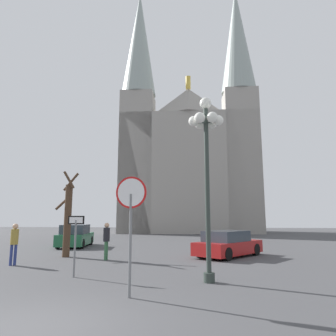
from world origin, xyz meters
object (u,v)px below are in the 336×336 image
object	(u,v)px
street_lamp	(206,147)
parked_car_near_green	(75,236)
bare_tree	(68,217)
parked_car_far_red	(228,244)
one_way_arrow_sign	(75,237)
stop_sign	(131,210)
cathedral	(189,150)
pedestrian_walking	(107,237)
pedestrian_standing	(14,240)

from	to	relation	value
street_lamp	parked_car_near_green	world-z (taller)	street_lamp
bare_tree	parked_car_far_red	size ratio (longest dim) A/B	1.01
one_way_arrow_sign	street_lamp	distance (m)	5.57
stop_sign	street_lamp	distance (m)	3.69
cathedral	pedestrian_walking	xyz separation A→B (m)	(-2.92, -28.50, -10.68)
pedestrian_standing	cathedral	bearing A→B (deg)	78.18
cathedral	bare_tree	bearing A→B (deg)	-101.07
bare_tree	pedestrian_walking	xyz separation A→B (m)	(2.48, -0.91, -0.98)
cathedral	pedestrian_walking	distance (m)	30.58
street_lamp	pedestrian_standing	xyz separation A→B (m)	(-8.39, 2.58, -3.33)
one_way_arrow_sign	street_lamp	size ratio (longest dim) A/B	0.34
one_way_arrow_sign	parked_car_far_red	world-z (taller)	one_way_arrow_sign
bare_tree	parked_car_far_red	distance (m)	8.72
one_way_arrow_sign	pedestrian_walking	distance (m)	4.36
cathedral	stop_sign	xyz separation A→B (m)	(-0.10, -35.31, -9.53)
street_lamp	parked_car_near_green	distance (m)	14.96
stop_sign	parked_car_near_green	bearing A→B (deg)	118.35
stop_sign	parked_car_far_red	xyz separation A→B (m)	(3.24, 8.77, -1.60)
cathedral	street_lamp	distance (m)	34.05
parked_car_far_red	pedestrian_standing	size ratio (longest dim) A/B	2.53
stop_sign	pedestrian_standing	size ratio (longest dim) A/B	1.77
parked_car_near_green	parked_car_far_red	size ratio (longest dim) A/B	1.01
pedestrian_walking	pedestrian_standing	world-z (taller)	pedestrian_walking
street_lamp	pedestrian_standing	world-z (taller)	street_lamp
pedestrian_walking	pedestrian_standing	distance (m)	4.07
pedestrian_walking	stop_sign	bearing A→B (deg)	-67.53
one_way_arrow_sign	pedestrian_standing	world-z (taller)	one_way_arrow_sign
cathedral	bare_tree	size ratio (longest dim) A/B	8.14
parked_car_near_green	parked_car_far_red	bearing A→B (deg)	-23.42
one_way_arrow_sign	bare_tree	distance (m)	5.96
street_lamp	pedestrian_standing	bearing A→B (deg)	162.91
parked_car_near_green	pedestrian_walking	world-z (taller)	pedestrian_walking
one_way_arrow_sign	parked_car_far_red	distance (m)	8.60
cathedral	stop_sign	distance (m)	36.58
bare_tree	parked_car_near_green	distance (m)	6.02
parked_car_far_red	pedestrian_walking	distance (m)	6.38
stop_sign	street_lamp	bearing A→B (deg)	45.49
stop_sign	street_lamp	world-z (taller)	street_lamp
bare_tree	parked_car_far_red	bearing A→B (deg)	7.03
cathedral	pedestrian_standing	distance (m)	33.04
stop_sign	bare_tree	world-z (taller)	bare_tree
pedestrian_walking	parked_car_near_green	bearing A→B (deg)	123.92
parked_car_near_green	pedestrian_walking	distance (m)	7.80
stop_sign	pedestrian_walking	bearing A→B (deg)	112.47
one_way_arrow_sign	pedestrian_walking	bearing A→B (deg)	93.29
stop_sign	parked_car_far_red	world-z (taller)	stop_sign
parked_car_near_green	pedestrian_standing	distance (m)	8.62
street_lamp	parked_car_far_red	distance (m)	7.73
bare_tree	pedestrian_standing	size ratio (longest dim) A/B	2.55
bare_tree	pedestrian_walking	world-z (taller)	bare_tree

